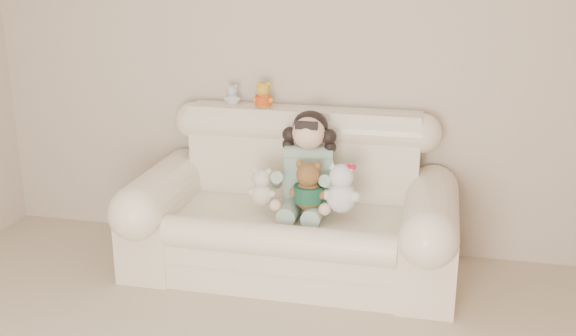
{
  "coord_description": "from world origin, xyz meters",
  "views": [
    {
      "loc": [
        0.96,
        -2.04,
        2.03
      ],
      "look_at": [
        0.05,
        1.9,
        0.75
      ],
      "focal_mm": 42.79,
      "sensor_mm": 36.0,
      "label": 1
    }
  ],
  "objects_px": {
    "white_cat": "(342,183)",
    "cream_teddy": "(262,183)",
    "sofa": "(292,198)",
    "seated_child": "(309,161)",
    "brown_teddy": "(309,181)"
  },
  "relations": [
    {
      "from": "sofa",
      "to": "seated_child",
      "type": "relative_size",
      "value": 3.19
    },
    {
      "from": "sofa",
      "to": "cream_teddy",
      "type": "relative_size",
      "value": 7.29
    },
    {
      "from": "sofa",
      "to": "white_cat",
      "type": "distance_m",
      "value": 0.4
    },
    {
      "from": "white_cat",
      "to": "cream_teddy",
      "type": "distance_m",
      "value": 0.5
    },
    {
      "from": "white_cat",
      "to": "cream_teddy",
      "type": "xyz_separation_m",
      "value": [
        -0.5,
        0.01,
        -0.04
      ]
    },
    {
      "from": "brown_teddy",
      "to": "sofa",
      "type": "bearing_deg",
      "value": 141.59
    },
    {
      "from": "seated_child",
      "to": "white_cat",
      "type": "bearing_deg",
      "value": -48.97
    },
    {
      "from": "sofa",
      "to": "brown_teddy",
      "type": "height_order",
      "value": "sofa"
    },
    {
      "from": "seated_child",
      "to": "brown_teddy",
      "type": "distance_m",
      "value": 0.22
    },
    {
      "from": "seated_child",
      "to": "cream_teddy",
      "type": "distance_m",
      "value": 0.34
    },
    {
      "from": "sofa",
      "to": "brown_teddy",
      "type": "distance_m",
      "value": 0.25
    },
    {
      "from": "sofa",
      "to": "white_cat",
      "type": "bearing_deg",
      "value": -20.11
    },
    {
      "from": "sofa",
      "to": "cream_teddy",
      "type": "distance_m",
      "value": 0.24
    },
    {
      "from": "seated_child",
      "to": "brown_teddy",
      "type": "relative_size",
      "value": 1.78
    },
    {
      "from": "brown_teddy",
      "to": "white_cat",
      "type": "bearing_deg",
      "value": 6.5
    }
  ]
}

